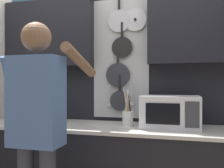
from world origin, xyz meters
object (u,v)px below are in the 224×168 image
object	(u,v)px
knife_block	(42,113)
utensil_crock	(128,116)
person	(37,119)
microwave	(170,112)

from	to	relation	value
knife_block	utensil_crock	world-z (taller)	utensil_crock
knife_block	utensil_crock	distance (m)	0.91
utensil_crock	person	size ratio (longest dim) A/B	0.19
knife_block	person	xyz separation A→B (m)	(0.37, -0.70, 0.05)
microwave	person	world-z (taller)	person
knife_block	person	bearing A→B (deg)	-62.13
microwave	knife_block	xyz separation A→B (m)	(-1.31, 0.00, -0.05)
microwave	utensil_crock	size ratio (longest dim) A/B	1.51
microwave	utensil_crock	bearing A→B (deg)	179.79
microwave	knife_block	size ratio (longest dim) A/B	2.00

